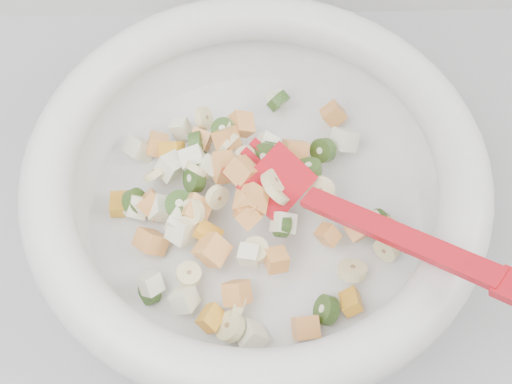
{
  "coord_description": "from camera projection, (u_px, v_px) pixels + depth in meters",
  "views": [
    {
      "loc": [
        -0.01,
        1.14,
        1.48
      ],
      "look_at": [
        0.0,
        1.45,
        0.95
      ],
      "focal_mm": 45.0,
      "sensor_mm": 36.0,
      "label": 1
    }
  ],
  "objects": [
    {
      "name": "mixing_bowl",
      "position": [
        256.0,
        184.0,
        0.59
      ],
      "size": [
        0.42,
        0.42,
        0.15
      ],
      "color": "silver",
      "rests_on": "counter"
    },
    {
      "name": "counter",
      "position": [
        255.0,
        343.0,
        1.04
      ],
      "size": [
        2.0,
        0.6,
        0.9
      ],
      "primitive_type": "cube",
      "color": "gray",
      "rests_on": "ground"
    }
  ]
}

